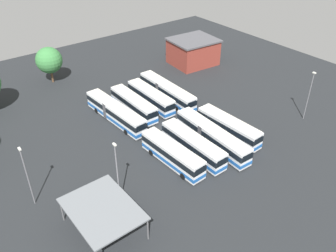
{
  "coord_description": "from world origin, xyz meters",
  "views": [
    {
      "loc": [
        39.94,
        -31.19,
        33.55
      ],
      "look_at": [
        1.18,
        -1.32,
        1.45
      ],
      "focal_mm": 37.77,
      "sensor_mm": 36.0,
      "label": 1
    }
  ],
  "objects_px": {
    "bus_row0_slot2": "(151,97)",
    "bus_row1_slot0": "(172,154)",
    "bus_row0_slot3": "(167,91)",
    "tree_northeast": "(49,60)",
    "maintenance_shelter": "(102,209)",
    "bus_row1_slot2": "(212,136)",
    "lamp_post_near_entrance": "(117,172)",
    "lamp_post_by_building": "(27,175)",
    "bus_row1_slot1": "(193,145)",
    "bus_row0_slot0": "(115,112)",
    "lamp_post_far_corner": "(309,94)",
    "depot_building": "(193,51)",
    "bus_row1_slot3": "(229,127)",
    "bus_row0_slot1": "(134,104)"
  },
  "relations": [
    {
      "from": "bus_row0_slot2",
      "to": "lamp_post_far_corner",
      "type": "bearing_deg",
      "value": 42.81
    },
    {
      "from": "bus_row1_slot2",
      "to": "lamp_post_near_entrance",
      "type": "relative_size",
      "value": 1.59
    },
    {
      "from": "bus_row1_slot3",
      "to": "bus_row0_slot3",
      "type": "bearing_deg",
      "value": -178.83
    },
    {
      "from": "lamp_post_far_corner",
      "to": "bus_row1_slot3",
      "type": "bearing_deg",
      "value": -106.63
    },
    {
      "from": "maintenance_shelter",
      "to": "bus_row0_slot1",
      "type": "bearing_deg",
      "value": 139.61
    },
    {
      "from": "bus_row0_slot2",
      "to": "tree_northeast",
      "type": "height_order",
      "value": "tree_northeast"
    },
    {
      "from": "bus_row1_slot0",
      "to": "lamp_post_far_corner",
      "type": "distance_m",
      "value": 26.94
    },
    {
      "from": "bus_row0_slot0",
      "to": "maintenance_shelter",
      "type": "height_order",
      "value": "maintenance_shelter"
    },
    {
      "from": "bus_row0_slot1",
      "to": "bus_row0_slot0",
      "type": "bearing_deg",
      "value": -83.85
    },
    {
      "from": "bus_row1_slot2",
      "to": "depot_building",
      "type": "xyz_separation_m",
      "value": [
        -26.58,
        19.16,
        1.21
      ]
    },
    {
      "from": "bus_row0_slot1",
      "to": "depot_building",
      "type": "distance_m",
      "value": 25.71
    },
    {
      "from": "bus_row0_slot2",
      "to": "bus_row0_slot3",
      "type": "height_order",
      "value": "same"
    },
    {
      "from": "bus_row1_slot3",
      "to": "tree_northeast",
      "type": "relative_size",
      "value": 1.58
    },
    {
      "from": "bus_row0_slot0",
      "to": "bus_row1_slot2",
      "type": "xyz_separation_m",
      "value": [
        15.57,
        8.33,
        0.0
      ]
    },
    {
      "from": "bus_row0_slot2",
      "to": "tree_northeast",
      "type": "bearing_deg",
      "value": -153.1
    },
    {
      "from": "bus_row0_slot2",
      "to": "depot_building",
      "type": "xyz_separation_m",
      "value": [
        -10.4,
        19.46,
        1.22
      ]
    },
    {
      "from": "bus_row0_slot1",
      "to": "lamp_post_near_entrance",
      "type": "relative_size",
      "value": 1.26
    },
    {
      "from": "lamp_post_far_corner",
      "to": "bus_row1_slot0",
      "type": "bearing_deg",
      "value": -99.45
    },
    {
      "from": "bus_row0_slot1",
      "to": "bus_row0_slot2",
      "type": "relative_size",
      "value": 1.0
    },
    {
      "from": "tree_northeast",
      "to": "bus_row0_slot1",
      "type": "bearing_deg",
      "value": 17.62
    },
    {
      "from": "bus_row1_slot0",
      "to": "maintenance_shelter",
      "type": "relative_size",
      "value": 1.24
    },
    {
      "from": "bus_row0_slot2",
      "to": "tree_northeast",
      "type": "relative_size",
      "value": 1.57
    },
    {
      "from": "bus_row1_slot3",
      "to": "maintenance_shelter",
      "type": "xyz_separation_m",
      "value": [
        4.78,
        -25.74,
        1.57
      ]
    },
    {
      "from": "bus_row0_slot0",
      "to": "bus_row0_slot3",
      "type": "relative_size",
      "value": 1.01
    },
    {
      "from": "bus_row0_slot2",
      "to": "maintenance_shelter",
      "type": "relative_size",
      "value": 1.27
    },
    {
      "from": "bus_row0_slot3",
      "to": "bus_row1_slot0",
      "type": "height_order",
      "value": "same"
    },
    {
      "from": "lamp_post_far_corner",
      "to": "lamp_post_by_building",
      "type": "bearing_deg",
      "value": -101.07
    },
    {
      "from": "lamp_post_by_building",
      "to": "maintenance_shelter",
      "type": "bearing_deg",
      "value": 28.82
    },
    {
      "from": "bus_row1_slot1",
      "to": "lamp_post_by_building",
      "type": "height_order",
      "value": "lamp_post_by_building"
    },
    {
      "from": "bus_row0_slot0",
      "to": "tree_northeast",
      "type": "relative_size",
      "value": 1.98
    },
    {
      "from": "bus_row1_slot1",
      "to": "bus_row1_slot3",
      "type": "bearing_deg",
      "value": 91.01
    },
    {
      "from": "bus_row0_slot2",
      "to": "bus_row0_slot3",
      "type": "xyz_separation_m",
      "value": [
        -0.15,
        3.9,
        0.0
      ]
    },
    {
      "from": "bus_row1_slot0",
      "to": "lamp_post_by_building",
      "type": "height_order",
      "value": "lamp_post_by_building"
    },
    {
      "from": "maintenance_shelter",
      "to": "lamp_post_near_entrance",
      "type": "bearing_deg",
      "value": 124.84
    },
    {
      "from": "bus_row1_slot2",
      "to": "lamp_post_near_entrance",
      "type": "distance_m",
      "value": 18.52
    },
    {
      "from": "bus_row0_slot2",
      "to": "bus_row0_slot0",
      "type": "bearing_deg",
      "value": -85.62
    },
    {
      "from": "bus_row0_slot2",
      "to": "bus_row1_slot3",
      "type": "distance_m",
      "value": 16.58
    },
    {
      "from": "bus_row0_slot0",
      "to": "depot_building",
      "type": "bearing_deg",
      "value": 111.83
    },
    {
      "from": "bus_row1_slot1",
      "to": "bus_row1_slot2",
      "type": "xyz_separation_m",
      "value": [
        0.02,
        3.91,
        0.0
      ]
    },
    {
      "from": "bus_row1_slot0",
      "to": "lamp_post_near_entrance",
      "type": "xyz_separation_m",
      "value": [
        2.21,
        -10.32,
        3.4
      ]
    },
    {
      "from": "maintenance_shelter",
      "to": "lamp_post_by_building",
      "type": "xyz_separation_m",
      "value": [
        -9.31,
        -5.12,
        1.53
      ]
    },
    {
      "from": "bus_row0_slot0",
      "to": "lamp_post_far_corner",
      "type": "height_order",
      "value": "lamp_post_far_corner"
    },
    {
      "from": "bus_row0_slot2",
      "to": "bus_row1_slot3",
      "type": "xyz_separation_m",
      "value": [
        16.03,
        4.24,
        -0.0
      ]
    },
    {
      "from": "bus_row1_slot2",
      "to": "lamp_post_far_corner",
      "type": "bearing_deg",
      "value": 77.21
    },
    {
      "from": "bus_row0_slot2",
      "to": "bus_row1_slot0",
      "type": "distance_m",
      "value": 17.68
    },
    {
      "from": "bus_row0_slot2",
      "to": "depot_building",
      "type": "height_order",
      "value": "depot_building"
    },
    {
      "from": "bus_row0_slot0",
      "to": "lamp_post_near_entrance",
      "type": "relative_size",
      "value": 1.59
    },
    {
      "from": "bus_row0_slot1",
      "to": "bus_row0_slot3",
      "type": "relative_size",
      "value": 0.8
    },
    {
      "from": "bus_row1_slot0",
      "to": "bus_row1_slot3",
      "type": "height_order",
      "value": "same"
    },
    {
      "from": "maintenance_shelter",
      "to": "depot_building",
      "type": "bearing_deg",
      "value": 127.3
    }
  ]
}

